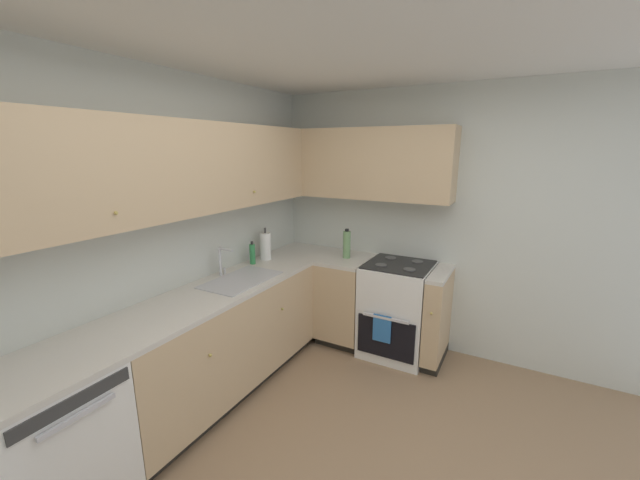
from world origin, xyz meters
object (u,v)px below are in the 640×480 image
at_px(soap_bottle, 252,254).
at_px(paper_towel_roll, 266,246).
at_px(dishwasher, 53,447).
at_px(oven_range, 397,308).
at_px(oil_bottle, 347,244).

bearing_deg(soap_bottle, paper_towel_roll, -6.14).
height_order(dishwasher, oven_range, oven_range).
xyz_separation_m(dishwasher, oven_range, (2.59, -1.08, 0.02)).
bearing_deg(paper_towel_roll, dishwasher, -175.69).
bearing_deg(dishwasher, soap_bottle, 5.30).
height_order(oven_range, soap_bottle, soap_bottle).
bearing_deg(oil_bottle, soap_bottle, 131.44).
bearing_deg(oven_range, oil_bottle, 91.91).
distance_m(dishwasher, oil_bottle, 2.70).
xyz_separation_m(soap_bottle, paper_towel_roll, (0.19, -0.02, 0.04)).
height_order(dishwasher, paper_towel_roll, paper_towel_roll).
relative_size(dishwasher, soap_bottle, 3.93).
relative_size(paper_towel_roll, oil_bottle, 1.11).
bearing_deg(dishwasher, oven_range, -22.62).
relative_size(dishwasher, paper_towel_roll, 2.63).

